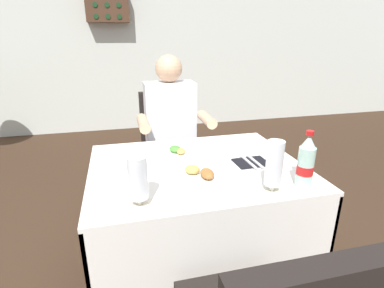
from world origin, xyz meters
TOP-DOWN VIEW (x-y plane):
  - back_wall at (0.00, 3.50)m, footprint 11.00×0.12m
  - main_dining_table at (0.05, 0.16)m, footprint 1.07×0.85m
  - chair_far_diner_seat at (0.05, 0.98)m, footprint 0.44×0.50m
  - seated_diner_far at (0.05, 0.87)m, footprint 0.50×0.46m
  - plate_near_camera at (0.01, 0.00)m, footprint 0.24×0.24m
  - plate_far_diner at (-0.02, 0.35)m, footprint 0.25×0.25m
  - beer_glass_left at (-0.26, -0.16)m, footprint 0.08×0.08m
  - beer_glass_middle at (0.29, -0.18)m, footprint 0.07×0.07m
  - cola_bottle_primary at (0.45, -0.18)m, footprint 0.07×0.07m
  - napkin_cutlery_set at (0.34, 0.12)m, footprint 0.18×0.19m
  - wall_bottle_rack at (-0.36, 3.34)m, footprint 0.56×0.21m

SIDE VIEW (x-z plane):
  - chair_far_diner_seat at x=0.05m, z-range 0.07..1.04m
  - main_dining_table at x=0.05m, z-range 0.20..0.96m
  - seated_diner_far at x=0.05m, z-range 0.08..1.34m
  - napkin_cutlery_set at x=0.34m, z-range 0.75..0.77m
  - plate_far_diner at x=-0.02m, z-range 0.75..0.79m
  - plate_near_camera at x=0.01m, z-range 0.75..0.80m
  - beer_glass_left at x=-0.26m, z-range 0.76..0.97m
  - cola_bottle_primary at x=0.45m, z-range 0.74..1.00m
  - beer_glass_middle at x=0.29m, z-range 0.76..0.99m
  - back_wall at x=0.00m, z-range 0.00..2.86m
  - wall_bottle_rack at x=-0.36m, z-range 1.55..1.97m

